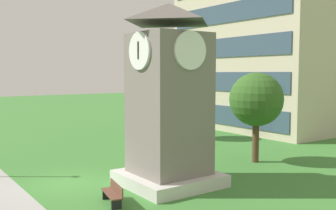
{
  "coord_description": "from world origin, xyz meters",
  "views": [
    {
      "loc": [
        18.77,
        -7.12,
        5.6
      ],
      "look_at": [
        1.5,
        5.06,
        3.87
      ],
      "focal_mm": 41.77,
      "sensor_mm": 36.0,
      "label": 1
    }
  ],
  "objects": [
    {
      "name": "tree_by_building",
      "position": [
        2.09,
        11.39,
        3.94
      ],
      "size": [
        3.37,
        3.37,
        5.65
      ],
      "color": "#513823",
      "rests_on": "ground"
    },
    {
      "name": "office_building",
      "position": [
        -8.48,
        24.2,
        9.6
      ],
      "size": [
        16.43,
        11.08,
        19.2
      ],
      "color": "beige",
      "rests_on": "ground"
    },
    {
      "name": "kerb_strip",
      "position": [
        0.0,
        -3.0,
        0.0
      ],
      "size": [
        120.0,
        1.6,
        0.01
      ],
      "primitive_type": "cube",
      "color": "#9E9E99",
      "rests_on": "ground"
    },
    {
      "name": "ground_plane",
      "position": [
        0.0,
        0.0,
        0.0
      ],
      "size": [
        160.0,
        160.0,
        0.0
      ],
      "primitive_type": "plane",
      "color": "#3D7A33"
    },
    {
      "name": "tree_near_tower",
      "position": [
        -7.1,
        13.57,
        3.56
      ],
      "size": [
        3.09,
        3.09,
        5.13
      ],
      "color": "#513823",
      "rests_on": "ground"
    },
    {
      "name": "clock_tower",
      "position": [
        3.0,
        4.05,
        3.97
      ],
      "size": [
        4.39,
        4.39,
        9.0
      ],
      "color": "slate",
      "rests_on": "ground"
    },
    {
      "name": "park_bench",
      "position": [
        4.03,
        0.39,
        0.46
      ],
      "size": [
        1.86,
        0.83,
        0.88
      ],
      "color": "brown",
      "rests_on": "ground"
    }
  ]
}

